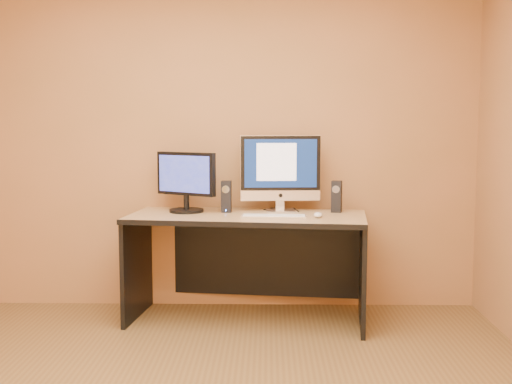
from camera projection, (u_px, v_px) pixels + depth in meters
walls at (187, 154)px, 3.00m from camera, size 4.00×4.00×2.60m
desk at (247, 268)px, 4.66m from camera, size 1.77×0.93×0.78m
imac at (281, 173)px, 4.76m from camera, size 0.62×0.26×0.58m
second_monitor at (186, 182)px, 4.74m from camera, size 0.57×0.47×0.44m
speaker_left at (226, 197)px, 4.74m from camera, size 0.08×0.08×0.23m
speaker_right at (337, 197)px, 4.74m from camera, size 0.09×0.09×0.23m
keyboard at (274, 216)px, 4.49m from camera, size 0.46×0.14×0.02m
mouse at (318, 215)px, 4.49m from camera, size 0.08×0.12×0.04m
cable_a at (296, 210)px, 4.86m from camera, size 0.04×0.23×0.01m
cable_b at (272, 208)px, 4.93m from camera, size 0.13×0.15×0.01m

